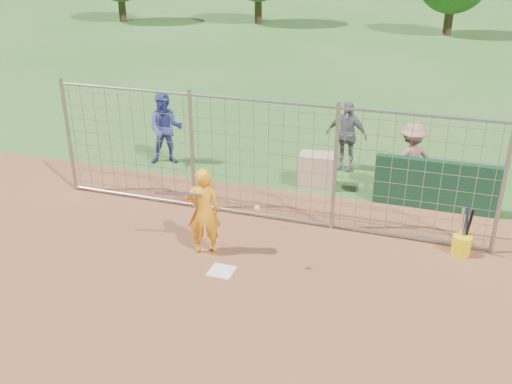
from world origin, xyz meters
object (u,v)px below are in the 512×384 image
(bystander_b, at_px, (346,136))
(bucket_with_bats, at_px, (462,243))
(bystander_a, at_px, (166,129))
(batter, at_px, (204,211))
(equipment_bin, at_px, (317,170))
(bystander_c, at_px, (410,160))

(bystander_b, bearing_deg, bucket_with_bats, -44.15)
(bystander_a, height_order, bucket_with_bats, bystander_a)
(batter, xyz_separation_m, equipment_bin, (1.28, 3.61, -0.43))
(bystander_b, distance_m, equipment_bin, 1.45)
(batter, bearing_deg, bystander_a, -79.44)
(bystander_a, distance_m, equipment_bin, 4.02)
(bystander_a, xyz_separation_m, bystander_b, (4.41, 1.04, -0.03))
(batter, height_order, bucket_with_bats, batter)
(batter, distance_m, equipment_bin, 3.85)
(bystander_c, bearing_deg, bucket_with_bats, 84.35)
(batter, height_order, equipment_bin, batter)
(bystander_b, xyz_separation_m, equipment_bin, (-0.42, -1.30, -0.48))
(bystander_a, bearing_deg, bystander_b, -7.51)
(bystander_a, distance_m, bucket_with_bats, 7.67)
(batter, bearing_deg, equipment_bin, -133.89)
(equipment_bin, height_order, bucket_with_bats, bucket_with_bats)
(bystander_c, distance_m, equipment_bin, 2.12)
(bystander_a, height_order, equipment_bin, bystander_a)
(bystander_b, distance_m, bucket_with_bats, 4.55)
(batter, xyz_separation_m, bystander_b, (1.70, 4.91, 0.05))
(bystander_a, xyz_separation_m, equipment_bin, (3.98, -0.26, -0.51))
(bystander_b, bearing_deg, batter, -101.99)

